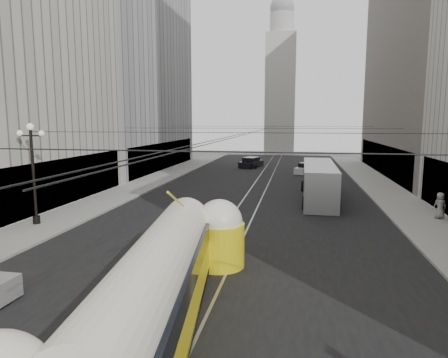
% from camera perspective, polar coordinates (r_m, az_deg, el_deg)
% --- Properties ---
extents(road, '(20.00, 85.00, 0.02)m').
position_cam_1_polar(road, '(37.53, 4.62, -1.96)').
color(road, black).
rests_on(road, ground).
extents(sidewalk_left, '(4.00, 72.00, 0.15)m').
position_cam_1_polar(sidewalk_left, '(43.70, -10.75, -0.53)').
color(sidewalk_left, gray).
rests_on(sidewalk_left, ground).
extents(sidewalk_right, '(4.00, 72.00, 0.15)m').
position_cam_1_polar(sidewalk_right, '(41.64, 21.80, -1.41)').
color(sidewalk_right, gray).
rests_on(sidewalk_right, ground).
extents(rail_left, '(0.12, 85.00, 0.04)m').
position_cam_1_polar(rail_left, '(37.62, 3.49, -1.92)').
color(rail_left, gray).
rests_on(rail_left, ground).
extents(rail_right, '(0.12, 85.00, 0.04)m').
position_cam_1_polar(rail_right, '(37.47, 5.77, -1.99)').
color(rail_right, gray).
rests_on(rail_right, ground).
extents(building_left_far, '(12.60, 28.60, 28.60)m').
position_cam_1_polar(building_left_far, '(57.88, -14.39, 15.63)').
color(building_left_far, '#999999').
rests_on(building_left_far, ground).
extents(building_right_far, '(12.60, 32.60, 32.60)m').
position_cam_1_polar(building_right_far, '(55.60, 28.69, 17.30)').
color(building_right_far, '#514C47').
rests_on(building_right_far, ground).
extents(distant_tower, '(6.00, 6.00, 31.36)m').
position_cam_1_polar(distant_tower, '(84.75, 8.10, 13.82)').
color(distant_tower, '#B2AFA8').
rests_on(distant_tower, ground).
extents(lamppost_left_mid, '(1.86, 0.44, 6.37)m').
position_cam_1_polar(lamppost_left_mid, '(27.72, -25.62, 1.45)').
color(lamppost_left_mid, black).
rests_on(lamppost_left_mid, sidewalk_left).
extents(catenary, '(25.00, 72.00, 0.23)m').
position_cam_1_polar(catenary, '(35.94, 4.76, 7.02)').
color(catenary, black).
rests_on(catenary, ground).
extents(streetcar, '(3.84, 14.52, 3.18)m').
position_cam_1_polar(streetcar, '(13.10, -9.33, -14.71)').
color(streetcar, yellow).
rests_on(streetcar, ground).
extents(city_bus, '(2.81, 12.09, 3.06)m').
position_cam_1_polar(city_bus, '(34.70, 13.41, -0.19)').
color(city_bus, '#A3A4A8').
rests_on(city_bus, ground).
extents(sedan_white_far, '(3.62, 4.92, 1.44)m').
position_cam_1_polar(sedan_white_far, '(51.86, 11.93, 1.45)').
color(sedan_white_far, silver).
rests_on(sedan_white_far, ground).
extents(sedan_dark_far, '(3.29, 5.05, 1.48)m').
position_cam_1_polar(sedan_dark_far, '(57.99, 3.89, 2.33)').
color(sedan_dark_far, black).
rests_on(sedan_dark_far, ground).
extents(pedestrian_sidewalk_right, '(0.94, 0.66, 1.77)m').
position_cam_1_polar(pedestrian_sidewalk_right, '(30.48, 28.47, -3.35)').
color(pedestrian_sidewalk_right, gray).
rests_on(pedestrian_sidewalk_right, sidewalk_right).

